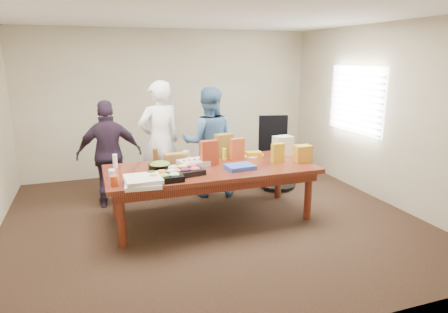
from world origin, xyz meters
name	(u,v)px	position (x,y,z in m)	size (l,w,h in m)	color
floor	(212,219)	(0.00, 0.00, -0.01)	(5.50, 5.00, 0.02)	#47301E
ceiling	(210,14)	(0.00, 0.00, 2.71)	(5.50, 5.00, 0.02)	white
wall_back	(172,103)	(0.00, 2.50, 1.35)	(5.50, 0.04, 2.70)	beige
wall_front	(313,177)	(0.00, -2.50, 1.35)	(5.50, 0.04, 2.70)	beige
wall_right	(381,113)	(2.75, 0.00, 1.35)	(0.04, 5.00, 2.70)	beige
window_panel	(356,100)	(2.72, 0.60, 1.50)	(0.03, 1.40, 1.10)	white
window_blinds	(354,100)	(2.68, 0.60, 1.50)	(0.04, 1.36, 1.00)	beige
conference_table	(211,193)	(0.00, 0.00, 0.38)	(2.80, 1.20, 0.75)	#4C1C0F
office_chair	(278,155)	(1.47, 0.90, 0.59)	(0.60, 0.60, 1.17)	black
person_center	(160,141)	(-0.50, 1.04, 0.93)	(0.68, 0.44, 1.86)	white
person_right	(209,142)	(0.26, 0.97, 0.87)	(0.85, 0.66, 1.75)	teal
person_left	(109,154)	(-1.27, 0.99, 0.80)	(0.94, 0.39, 1.60)	#281B2B
veggie_tray	(163,177)	(-0.72, -0.36, 0.78)	(0.45, 0.35, 0.07)	black
fruit_tray	(184,172)	(-0.42, -0.21, 0.78)	(0.45, 0.35, 0.07)	black
sheet_cake	(195,163)	(-0.19, 0.15, 0.79)	(0.42, 0.31, 0.07)	silver
salad_bowl	(160,167)	(-0.69, 0.03, 0.80)	(0.31, 0.31, 0.10)	black
chip_bag_blue	(240,167)	(0.33, -0.21, 0.78)	(0.37, 0.28, 0.06)	blue
chip_bag_red	(209,153)	(0.00, 0.09, 0.92)	(0.24, 0.10, 0.35)	#A7391A
chip_bag_yellow	(278,153)	(0.95, -0.08, 0.89)	(0.18, 0.07, 0.27)	gold
chip_bag_orange	(237,149)	(0.47, 0.26, 0.91)	(0.20, 0.09, 0.31)	#C6532A
mayo_jar	(186,155)	(-0.23, 0.50, 0.82)	(0.08, 0.08, 0.13)	silver
mustard_bottle	(224,154)	(0.30, 0.31, 0.83)	(0.06, 0.06, 0.16)	#E4F61E
dressing_bottle	(155,157)	(-0.69, 0.38, 0.86)	(0.07, 0.07, 0.22)	brown
ranch_bottle	(115,161)	(-1.23, 0.39, 0.84)	(0.06, 0.06, 0.18)	white
banana_bunch	(254,154)	(0.77, 0.32, 0.79)	(0.23, 0.13, 0.08)	gold
bread_loaf	(176,158)	(-0.40, 0.40, 0.81)	(0.32, 0.14, 0.13)	olive
kraft_bag	(224,145)	(0.35, 0.50, 0.92)	(0.26, 0.15, 0.34)	brown
red_cup	(114,181)	(-1.29, -0.39, 0.81)	(0.09, 0.09, 0.12)	#BE3F18
clear_cup_a	(112,175)	(-1.30, -0.11, 0.80)	(0.08, 0.08, 0.11)	white
clear_cup_b	(112,174)	(-1.30, -0.07, 0.81)	(0.08, 0.08, 0.11)	silver
pizza_box_lower	(143,184)	(-0.98, -0.49, 0.77)	(0.41, 0.41, 0.05)	white
pizza_box_upper	(143,179)	(-0.98, -0.47, 0.82)	(0.41, 0.41, 0.05)	white
plate_a	(255,154)	(0.83, 0.42, 0.76)	(0.25, 0.25, 0.01)	silver
plate_b	(251,156)	(0.73, 0.34, 0.76)	(0.22, 0.22, 0.01)	white
dip_bowl_a	(238,156)	(0.51, 0.33, 0.78)	(0.13, 0.13, 0.05)	beige
dip_bowl_b	(191,161)	(-0.21, 0.30, 0.78)	(0.16, 0.16, 0.06)	beige
grocery_bag_white	(283,146)	(1.22, 0.28, 0.89)	(0.27, 0.19, 0.29)	silver
grocery_bag_yellow	(302,154)	(1.30, -0.16, 0.87)	(0.24, 0.16, 0.24)	gold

